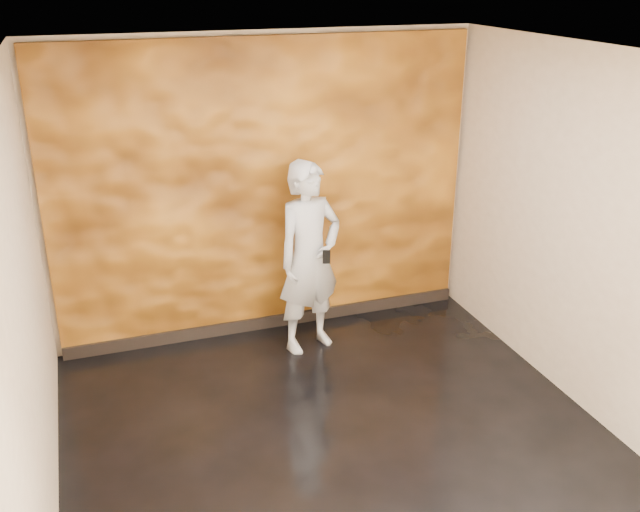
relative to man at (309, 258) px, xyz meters
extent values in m
cube|color=black|center=(-0.25, -1.46, -0.89)|extent=(4.00, 4.00, 0.01)
cube|color=tan|center=(-0.25, 0.54, 0.51)|extent=(4.00, 0.02, 2.80)
cube|color=tan|center=(-0.25, -3.46, 0.51)|extent=(4.00, 0.02, 2.80)
cube|color=tan|center=(-2.25, -1.46, 0.51)|extent=(0.02, 4.00, 2.80)
cube|color=tan|center=(1.75, -1.46, 0.51)|extent=(0.02, 4.00, 2.80)
cube|color=white|center=(-0.25, -1.46, 1.91)|extent=(4.00, 4.00, 0.01)
cube|color=orange|center=(-0.25, 0.50, 0.49)|extent=(3.90, 0.06, 2.75)
cube|color=black|center=(-0.25, 0.46, -0.83)|extent=(3.90, 0.04, 0.12)
imported|color=#9497A3|center=(0.00, 0.00, 0.00)|extent=(0.74, 0.59, 1.77)
cube|color=black|center=(0.08, -0.23, 0.09)|extent=(0.07, 0.03, 0.12)
camera|label=1|loc=(-1.83, -5.58, 2.43)|focal=40.00mm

